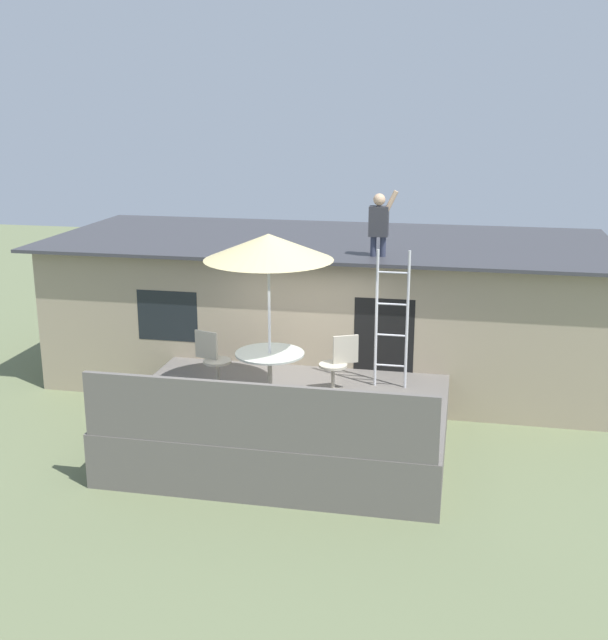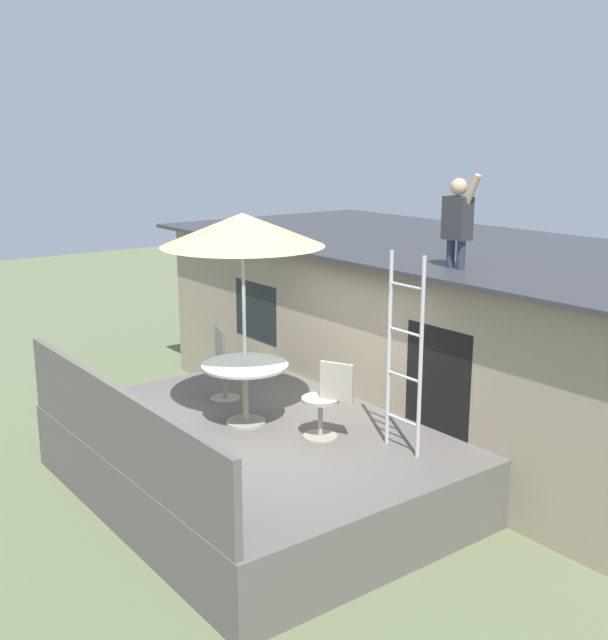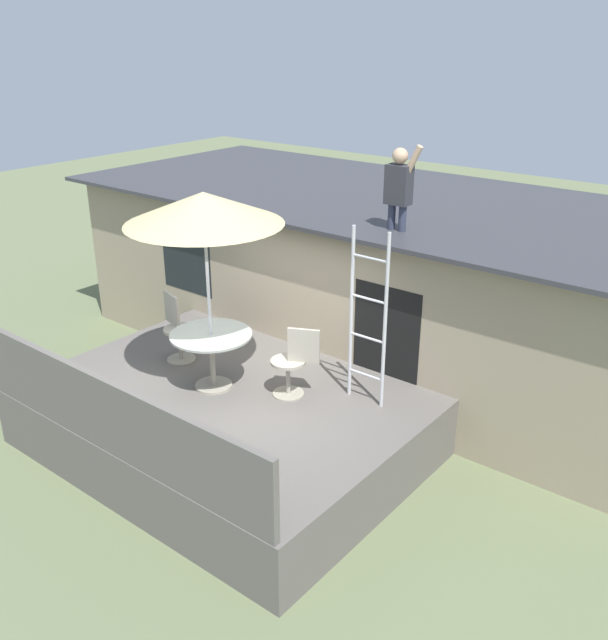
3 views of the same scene
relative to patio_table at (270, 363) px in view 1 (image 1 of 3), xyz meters
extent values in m
plane|color=#66704C|center=(0.24, 0.07, -1.39)|extent=(40.00, 40.00, 0.00)
cube|color=gray|center=(0.24, 3.67, -0.08)|extent=(10.00, 4.00, 2.61)
cube|color=#38383D|center=(0.24, 3.67, 1.25)|extent=(10.50, 4.50, 0.06)
cube|color=black|center=(-2.26, 1.68, 0.16)|extent=(1.10, 0.03, 0.90)
cube|color=black|center=(1.54, 1.68, -0.34)|extent=(1.00, 0.03, 2.00)
cube|color=#605B56|center=(0.24, 0.07, -0.99)|extent=(4.82, 3.75, 0.80)
cube|color=#605B56|center=(0.24, -1.76, -0.14)|extent=(4.72, 0.08, 0.90)
cylinder|color=#A59E8C|center=(0.00, 0.00, -0.57)|extent=(0.48, 0.48, 0.03)
cylinder|color=#A59E8C|center=(0.00, 0.00, -0.22)|extent=(0.07, 0.07, 0.71)
cylinder|color=#999E93|center=(0.00, 0.00, 0.14)|extent=(1.04, 1.04, 0.03)
cylinder|color=silver|center=(0.00, 0.00, 0.61)|extent=(0.04, 0.04, 2.40)
cone|color=beige|center=(0.00, 0.00, 1.76)|extent=(1.90, 1.90, 0.38)
cylinder|color=silver|center=(1.49, 0.93, 0.51)|extent=(0.04, 0.04, 2.20)
cylinder|color=silver|center=(1.97, 0.93, 0.51)|extent=(0.04, 0.04, 2.20)
cylinder|color=silver|center=(1.73, 0.93, -0.24)|extent=(0.48, 0.03, 0.03)
cylinder|color=silver|center=(1.73, 0.93, 0.26)|extent=(0.48, 0.03, 0.03)
cylinder|color=silver|center=(1.73, 0.93, 0.76)|extent=(0.48, 0.03, 0.03)
cylinder|color=silver|center=(1.73, 0.93, 1.26)|extent=(0.48, 0.03, 0.03)
cylinder|color=#33384C|center=(1.28, 2.08, 1.45)|extent=(0.10, 0.10, 0.34)
cylinder|color=#33384C|center=(1.44, 2.08, 1.45)|extent=(0.10, 0.10, 0.34)
cube|color=#333338|center=(1.36, 2.08, 1.87)|extent=(0.32, 0.20, 0.50)
sphere|color=tan|center=(1.36, 2.08, 2.23)|extent=(0.20, 0.20, 0.20)
cylinder|color=tan|center=(1.54, 2.08, 2.17)|extent=(0.26, 0.08, 0.44)
cylinder|color=#A59E8C|center=(-0.91, 0.27, -0.58)|extent=(0.40, 0.40, 0.02)
cylinder|color=#A59E8C|center=(-0.91, 0.27, -0.36)|extent=(0.06, 0.06, 0.44)
cylinder|color=#A59E8C|center=(-0.91, 0.27, -0.13)|extent=(0.44, 0.44, 0.04)
cube|color=#A59E8C|center=(-1.10, 0.32, 0.11)|extent=(0.40, 0.15, 0.44)
cylinder|color=#A59E8C|center=(0.89, 0.44, -0.58)|extent=(0.40, 0.40, 0.02)
cylinder|color=#A59E8C|center=(0.89, 0.44, -0.36)|extent=(0.06, 0.06, 0.44)
cylinder|color=#A59E8C|center=(0.89, 0.44, -0.13)|extent=(0.44, 0.44, 0.04)
cube|color=#A59E8C|center=(1.07, 0.53, 0.11)|extent=(0.38, 0.21, 0.44)
camera|label=1|loc=(2.76, -10.96, 3.79)|focal=44.45mm
camera|label=2|loc=(7.43, -4.78, 2.81)|focal=43.40mm
camera|label=3|loc=(5.90, -5.50, 3.71)|focal=39.09mm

